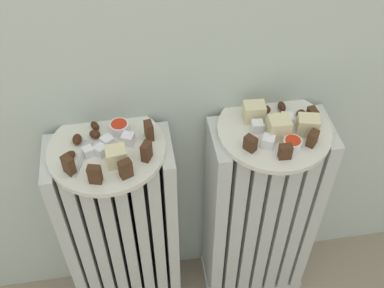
# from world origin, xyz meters

# --- Properties ---
(radiator_left) EXTENTS (0.28, 0.14, 0.62)m
(radiator_left) POSITION_xyz_m (-0.18, 0.28, 0.31)
(radiator_left) COLOR silver
(radiator_left) RESTS_ON ground_plane
(radiator_right) EXTENTS (0.28, 0.14, 0.62)m
(radiator_right) POSITION_xyz_m (0.18, 0.28, 0.31)
(radiator_right) COLOR silver
(radiator_right) RESTS_ON ground_plane
(plate_left) EXTENTS (0.25, 0.25, 0.01)m
(plate_left) POSITION_xyz_m (-0.18, 0.28, 0.63)
(plate_left) COLOR silver
(plate_left) RESTS_ON radiator_left
(plate_right) EXTENTS (0.25, 0.25, 0.01)m
(plate_right) POSITION_xyz_m (0.18, 0.28, 0.63)
(plate_right) COLOR silver
(plate_right) RESTS_ON radiator_right
(dark_cake_slice_left_0) EXTENTS (0.03, 0.03, 0.04)m
(dark_cake_slice_left_0) POSITION_xyz_m (-0.25, 0.22, 0.65)
(dark_cake_slice_left_0) COLOR #472B19
(dark_cake_slice_left_0) RESTS_ON plate_left
(dark_cake_slice_left_1) EXTENTS (0.03, 0.02, 0.04)m
(dark_cake_slice_left_1) POSITION_xyz_m (-0.20, 0.19, 0.65)
(dark_cake_slice_left_1) COLOR #472B19
(dark_cake_slice_left_1) RESTS_ON plate_left
(dark_cake_slice_left_2) EXTENTS (0.03, 0.02, 0.04)m
(dark_cake_slice_left_2) POSITION_xyz_m (-0.14, 0.20, 0.65)
(dark_cake_slice_left_2) COLOR #472B19
(dark_cake_slice_left_2) RESTS_ON plate_left
(dark_cake_slice_left_3) EXTENTS (0.03, 0.03, 0.04)m
(dark_cake_slice_left_3) POSITION_xyz_m (-0.10, 0.24, 0.65)
(dark_cake_slice_left_3) COLOR #472B19
(dark_cake_slice_left_3) RESTS_ON plate_left
(dark_cake_slice_left_4) EXTENTS (0.02, 0.03, 0.04)m
(dark_cake_slice_left_4) POSITION_xyz_m (-0.09, 0.29, 0.65)
(dark_cake_slice_left_4) COLOR #472B19
(dark_cake_slice_left_4) RESTS_ON plate_left
(marble_cake_slice_left_0) EXTENTS (0.04, 0.04, 0.04)m
(marble_cake_slice_left_0) POSITION_xyz_m (-0.16, 0.23, 0.65)
(marble_cake_slice_left_0) COLOR beige
(marble_cake_slice_left_0) RESTS_ON plate_left
(turkish_delight_left_0) EXTENTS (0.03, 0.03, 0.02)m
(turkish_delight_left_0) POSITION_xyz_m (-0.19, 0.26, 0.65)
(turkish_delight_left_0) COLOR white
(turkish_delight_left_0) RESTS_ON plate_left
(turkish_delight_left_1) EXTENTS (0.03, 0.03, 0.02)m
(turkish_delight_left_1) POSITION_xyz_m (-0.18, 0.28, 0.65)
(turkish_delight_left_1) COLOR white
(turkish_delight_left_1) RESTS_ON plate_left
(turkish_delight_left_2) EXTENTS (0.03, 0.03, 0.02)m
(turkish_delight_left_2) POSITION_xyz_m (-0.22, 0.26, 0.64)
(turkish_delight_left_2) COLOR white
(turkish_delight_left_2) RESTS_ON plate_left
(turkish_delight_left_3) EXTENTS (0.03, 0.03, 0.02)m
(turkish_delight_left_3) POSITION_xyz_m (-0.13, 0.29, 0.65)
(turkish_delight_left_3) COLOR white
(turkish_delight_left_3) RESTS_ON plate_left
(medjool_date_left_0) EXTENTS (0.03, 0.03, 0.02)m
(medjool_date_left_0) POSITION_xyz_m (-0.20, 0.34, 0.64)
(medjool_date_left_0) COLOR #3D1E0F
(medjool_date_left_0) RESTS_ON plate_left
(medjool_date_left_1) EXTENTS (0.02, 0.03, 0.02)m
(medjool_date_left_1) POSITION_xyz_m (-0.24, 0.30, 0.64)
(medjool_date_left_1) COLOR #3D1E0F
(medjool_date_left_1) RESTS_ON plate_left
(medjool_date_left_2) EXTENTS (0.03, 0.03, 0.02)m
(medjool_date_left_2) POSITION_xyz_m (-0.20, 0.31, 0.64)
(medjool_date_left_2) COLOR #3D1E0F
(medjool_date_left_2) RESTS_ON plate_left
(medjool_date_left_3) EXTENTS (0.03, 0.03, 0.02)m
(medjool_date_left_3) POSITION_xyz_m (-0.25, 0.26, 0.64)
(medjool_date_left_3) COLOR #3D1E0F
(medjool_date_left_3) RESTS_ON plate_left
(jam_bowl_left) EXTENTS (0.04, 0.04, 0.02)m
(jam_bowl_left) POSITION_xyz_m (-0.15, 0.32, 0.65)
(jam_bowl_left) COLOR white
(jam_bowl_left) RESTS_ON plate_left
(dark_cake_slice_right_0) EXTENTS (0.03, 0.03, 0.03)m
(dark_cake_slice_right_0) POSITION_xyz_m (0.11, 0.23, 0.65)
(dark_cake_slice_right_0) COLOR #472B19
(dark_cake_slice_right_0) RESTS_ON plate_right
(dark_cake_slice_right_1) EXTENTS (0.03, 0.02, 0.03)m
(dark_cake_slice_right_1) POSITION_xyz_m (0.18, 0.19, 0.65)
(dark_cake_slice_right_1) COLOR #472B19
(dark_cake_slice_right_1) RESTS_ON plate_right
(dark_cake_slice_right_2) EXTENTS (0.03, 0.03, 0.03)m
(dark_cake_slice_right_2) POSITION_xyz_m (0.24, 0.22, 0.65)
(dark_cake_slice_right_2) COLOR #472B19
(dark_cake_slice_right_2) RESTS_ON plate_right
(dark_cake_slice_right_3) EXTENTS (0.02, 0.03, 0.03)m
(dark_cake_slice_right_3) POSITION_xyz_m (0.27, 0.29, 0.65)
(dark_cake_slice_right_3) COLOR #472B19
(dark_cake_slice_right_3) RESTS_ON plate_right
(marble_cake_slice_right_0) EXTENTS (0.05, 0.04, 0.04)m
(marble_cake_slice_right_0) POSITION_xyz_m (0.14, 0.32, 0.65)
(marble_cake_slice_right_0) COLOR beige
(marble_cake_slice_right_0) RESTS_ON plate_right
(marble_cake_slice_right_1) EXTENTS (0.05, 0.04, 0.05)m
(marble_cake_slice_right_1) POSITION_xyz_m (0.18, 0.25, 0.66)
(marble_cake_slice_right_1) COLOR beige
(marble_cake_slice_right_1) RESTS_ON plate_right
(marble_cake_slice_right_2) EXTENTS (0.05, 0.04, 0.04)m
(marble_cake_slice_right_2) POSITION_xyz_m (0.24, 0.26, 0.65)
(marble_cake_slice_right_2) COLOR beige
(marble_cake_slice_right_2) RESTS_ON plate_right
(turkish_delight_right_0) EXTENTS (0.03, 0.03, 0.02)m
(turkish_delight_right_0) POSITION_xyz_m (0.21, 0.29, 0.65)
(turkish_delight_right_0) COLOR white
(turkish_delight_right_0) RESTS_ON plate_right
(turkish_delight_right_1) EXTENTS (0.03, 0.03, 0.02)m
(turkish_delight_right_1) POSITION_xyz_m (0.19, 0.29, 0.64)
(turkish_delight_right_1) COLOR white
(turkish_delight_right_1) RESTS_ON plate_right
(turkish_delight_right_2) EXTENTS (0.03, 0.03, 0.03)m
(turkish_delight_right_2) POSITION_xyz_m (0.15, 0.23, 0.65)
(turkish_delight_right_2) COLOR white
(turkish_delight_right_2) RESTS_ON plate_right
(turkish_delight_right_3) EXTENTS (0.03, 0.03, 0.02)m
(turkish_delight_right_3) POSITION_xyz_m (0.14, 0.28, 0.65)
(turkish_delight_right_3) COLOR white
(turkish_delight_right_3) RESTS_ON plate_right
(medjool_date_right_0) EXTENTS (0.02, 0.03, 0.02)m
(medjool_date_right_0) POSITION_xyz_m (0.21, 0.34, 0.64)
(medjool_date_right_0) COLOR #3D1E0F
(medjool_date_right_0) RESTS_ON plate_right
(medjool_date_right_1) EXTENTS (0.03, 0.03, 0.02)m
(medjool_date_right_1) POSITION_xyz_m (0.17, 0.33, 0.64)
(medjool_date_right_1) COLOR #3D1E0F
(medjool_date_right_1) RESTS_ON plate_right
(medjool_date_right_2) EXTENTS (0.03, 0.03, 0.01)m
(medjool_date_right_2) POSITION_xyz_m (0.25, 0.31, 0.64)
(medjool_date_right_2) COLOR #3D1E0F
(medjool_date_right_2) RESTS_ON plate_right
(jam_bowl_right) EXTENTS (0.04, 0.04, 0.02)m
(jam_bowl_right) POSITION_xyz_m (0.20, 0.22, 0.65)
(jam_bowl_right) COLOR white
(jam_bowl_right) RESTS_ON plate_right
(fork) EXTENTS (0.04, 0.10, 0.00)m
(fork) POSITION_xyz_m (-0.23, 0.26, 0.64)
(fork) COLOR #B7B7BC
(fork) RESTS_ON plate_left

